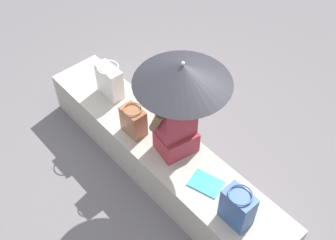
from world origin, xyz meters
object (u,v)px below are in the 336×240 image
at_px(person_seated, 177,120).
at_px(magazine, 206,183).
at_px(tote_bag_canvas, 110,81).
at_px(parasol, 183,74).
at_px(shoulder_bag_spare, 237,207).
at_px(handbag_black, 133,121).

height_order(person_seated, magazine, person_seated).
bearing_deg(tote_bag_canvas, parasol, -175.39).
distance_m(parasol, shoulder_bag_spare, 1.14).
relative_size(person_seated, shoulder_bag_spare, 2.42).
distance_m(handbag_black, tote_bag_canvas, 0.59).
bearing_deg(shoulder_bag_spare, tote_bag_canvas, -3.76).
relative_size(shoulder_bag_spare, magazine, 1.33).
bearing_deg(handbag_black, magazine, -174.15).
xyz_separation_m(tote_bag_canvas, magazine, (-1.46, 0.06, -0.17)).
distance_m(handbag_black, shoulder_bag_spare, 1.28).
bearing_deg(magazine, shoulder_bag_spare, 153.85).
bearing_deg(person_seated, parasol, -81.53).
distance_m(handbag_black, magazine, 0.90).
height_order(parasol, shoulder_bag_spare, parasol).
bearing_deg(parasol, shoulder_bag_spare, 167.03).
relative_size(person_seated, magazine, 3.21).
xyz_separation_m(handbag_black, magazine, (-0.89, -0.09, -0.15)).
bearing_deg(tote_bag_canvas, shoulder_bag_spare, 176.24).
height_order(person_seated, parasol, parasol).
bearing_deg(parasol, magazine, 164.00).
xyz_separation_m(tote_bag_canvas, shoulder_bag_spare, (-1.86, 0.12, 0.00)).
bearing_deg(parasol, tote_bag_canvas, 4.61).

